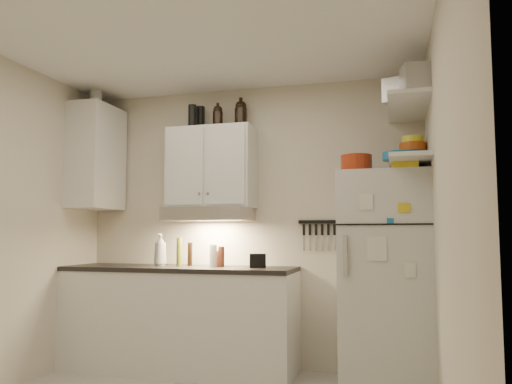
# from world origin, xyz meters

# --- Properties ---
(ceiling) EXTENTS (3.20, 3.00, 0.02)m
(ceiling) POSITION_xyz_m (0.00, 0.00, 2.61)
(ceiling) COLOR white
(ceiling) RESTS_ON ground
(back_wall) EXTENTS (3.20, 0.02, 2.60)m
(back_wall) POSITION_xyz_m (0.00, 1.51, 1.30)
(back_wall) COLOR beige
(back_wall) RESTS_ON ground
(right_wall) EXTENTS (0.02, 3.00, 2.60)m
(right_wall) POSITION_xyz_m (1.61, 0.00, 1.30)
(right_wall) COLOR beige
(right_wall) RESTS_ON ground
(base_cabinet) EXTENTS (2.10, 0.60, 0.88)m
(base_cabinet) POSITION_xyz_m (-0.55, 1.20, 0.44)
(base_cabinet) COLOR silver
(base_cabinet) RESTS_ON floor
(countertop) EXTENTS (2.10, 0.62, 0.04)m
(countertop) POSITION_xyz_m (-0.55, 1.20, 0.90)
(countertop) COLOR black
(countertop) RESTS_ON base_cabinet
(upper_cabinet) EXTENTS (0.80, 0.33, 0.75)m
(upper_cabinet) POSITION_xyz_m (-0.30, 1.33, 1.83)
(upper_cabinet) COLOR silver
(upper_cabinet) RESTS_ON back_wall
(side_cabinet) EXTENTS (0.33, 0.55, 1.00)m
(side_cabinet) POSITION_xyz_m (-1.44, 1.20, 1.95)
(side_cabinet) COLOR silver
(side_cabinet) RESTS_ON left_wall
(range_hood) EXTENTS (0.76, 0.46, 0.12)m
(range_hood) POSITION_xyz_m (-0.30, 1.27, 1.39)
(range_hood) COLOR silver
(range_hood) RESTS_ON back_wall
(fridge) EXTENTS (0.70, 0.68, 1.70)m
(fridge) POSITION_xyz_m (1.25, 1.16, 0.85)
(fridge) COLOR silver
(fridge) RESTS_ON floor
(shelf_hi) EXTENTS (0.30, 0.95, 0.03)m
(shelf_hi) POSITION_xyz_m (1.45, 1.02, 2.20)
(shelf_hi) COLOR silver
(shelf_hi) RESTS_ON right_wall
(shelf_lo) EXTENTS (0.30, 0.95, 0.03)m
(shelf_lo) POSITION_xyz_m (1.45, 1.02, 1.76)
(shelf_lo) COLOR silver
(shelf_lo) RESTS_ON right_wall
(knife_strip) EXTENTS (0.42, 0.02, 0.03)m
(knife_strip) POSITION_xyz_m (0.70, 1.49, 1.32)
(knife_strip) COLOR black
(knife_strip) RESTS_ON back_wall
(dutch_oven) EXTENTS (0.30, 0.30, 0.14)m
(dutch_oven) POSITION_xyz_m (1.04, 1.08, 1.77)
(dutch_oven) COLOR maroon
(dutch_oven) RESTS_ON fridge
(book_stack) EXTENTS (0.20, 0.24, 0.08)m
(book_stack) POSITION_xyz_m (1.41, 0.93, 1.74)
(book_stack) COLOR gold
(book_stack) RESTS_ON fridge
(spice_jar) EXTENTS (0.07, 0.07, 0.11)m
(spice_jar) POSITION_xyz_m (1.38, 1.03, 1.75)
(spice_jar) COLOR silver
(spice_jar) RESTS_ON fridge
(stock_pot) EXTENTS (0.32, 0.32, 0.22)m
(stock_pot) POSITION_xyz_m (1.46, 1.38, 2.33)
(stock_pot) COLOR silver
(stock_pot) RESTS_ON shelf_hi
(tin_a) EXTENTS (0.23, 0.22, 0.19)m
(tin_a) POSITION_xyz_m (1.37, 0.94, 2.31)
(tin_a) COLOR #AAAAAD
(tin_a) RESTS_ON shelf_hi
(tin_b) EXTENTS (0.23, 0.23, 0.19)m
(tin_b) POSITION_xyz_m (1.50, 0.65, 2.31)
(tin_b) COLOR #AAAAAD
(tin_b) RESTS_ON shelf_hi
(bowl_teal) EXTENTS (0.27, 0.27, 0.11)m
(bowl_teal) POSITION_xyz_m (1.47, 1.27, 1.83)
(bowl_teal) COLOR #1B6697
(bowl_teal) RESTS_ON shelf_lo
(bowl_orange) EXTENTS (0.22, 0.22, 0.07)m
(bowl_orange) POSITION_xyz_m (1.49, 1.24, 1.92)
(bowl_orange) COLOR #B94711
(bowl_orange) RESTS_ON bowl_teal
(bowl_yellow) EXTENTS (0.17, 0.17, 0.05)m
(bowl_yellow) POSITION_xyz_m (1.49, 1.24, 1.98)
(bowl_yellow) COLOR yellow
(bowl_yellow) RESTS_ON bowl_orange
(plates) EXTENTS (0.30, 0.30, 0.06)m
(plates) POSITION_xyz_m (1.37, 0.96, 1.81)
(plates) COLOR #1B6697
(plates) RESTS_ON shelf_lo
(growler_a) EXTENTS (0.11, 0.11, 0.22)m
(growler_a) POSITION_xyz_m (-0.25, 1.35, 2.31)
(growler_a) COLOR black
(growler_a) RESTS_ON upper_cabinet
(growler_b) EXTENTS (0.14, 0.14, 0.27)m
(growler_b) POSITION_xyz_m (-0.04, 1.41, 2.33)
(growler_b) COLOR black
(growler_b) RESTS_ON upper_cabinet
(thermos_a) EXTENTS (0.08, 0.08, 0.23)m
(thermos_a) POSITION_xyz_m (-0.45, 1.41, 2.32)
(thermos_a) COLOR black
(thermos_a) RESTS_ON upper_cabinet
(thermos_b) EXTENTS (0.08, 0.08, 0.22)m
(thermos_b) POSITION_xyz_m (-0.48, 1.29, 2.31)
(thermos_b) COLOR black
(thermos_b) RESTS_ON upper_cabinet
(side_jar) EXTENTS (0.13, 0.13, 0.15)m
(side_jar) POSITION_xyz_m (-1.44, 1.17, 2.52)
(side_jar) COLOR silver
(side_jar) RESTS_ON side_cabinet
(soap_bottle) EXTENTS (0.13, 0.13, 0.33)m
(soap_bottle) POSITION_xyz_m (-0.75, 1.21, 1.08)
(soap_bottle) COLOR silver
(soap_bottle) RESTS_ON countertop
(pepper_mill) EXTENTS (0.07, 0.07, 0.18)m
(pepper_mill) POSITION_xyz_m (-0.17, 1.24, 1.01)
(pepper_mill) COLOR brown
(pepper_mill) RESTS_ON countertop
(oil_bottle) EXTENTS (0.06, 0.06, 0.26)m
(oil_bottle) POSITION_xyz_m (-0.57, 1.22, 1.05)
(oil_bottle) COLOR #606619
(oil_bottle) RESTS_ON countertop
(vinegar_bottle) EXTENTS (0.06, 0.06, 0.21)m
(vinegar_bottle) POSITION_xyz_m (-0.49, 1.30, 1.03)
(vinegar_bottle) COLOR black
(vinegar_bottle) RESTS_ON countertop
(clear_bottle) EXTENTS (0.09, 0.09, 0.20)m
(clear_bottle) POSITION_xyz_m (-0.23, 1.21, 1.02)
(clear_bottle) COLOR silver
(clear_bottle) RESTS_ON countertop
(red_jar) EXTENTS (0.09, 0.09, 0.14)m
(red_jar) POSITION_xyz_m (-0.20, 1.29, 0.99)
(red_jar) COLOR maroon
(red_jar) RESTS_ON countertop
(caddy) EXTENTS (0.16, 0.14, 0.12)m
(caddy) POSITION_xyz_m (0.18, 1.22, 0.98)
(caddy) COLOR black
(caddy) RESTS_ON countertop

